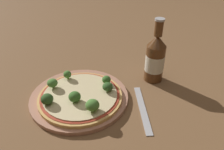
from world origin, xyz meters
name	(u,v)px	position (x,y,z in m)	size (l,w,h in m)	color
ground_plane	(85,98)	(0.00, 0.00, 0.00)	(3.00, 3.00, 0.00)	brown
plate	(80,97)	(-0.01, -0.01, 0.01)	(0.29, 0.29, 0.01)	tan
pizza	(80,96)	(-0.01, -0.02, 0.02)	(0.24, 0.24, 0.01)	tan
broccoli_floret_0	(52,83)	(-0.09, -0.01, 0.04)	(0.03, 0.03, 0.03)	#89A866
broccoli_floret_1	(47,99)	(-0.07, -0.08, 0.04)	(0.03, 0.03, 0.03)	#89A866
broccoli_floret_2	(75,97)	(-0.01, -0.05, 0.04)	(0.03, 0.03, 0.03)	#89A866
broccoli_floret_3	(106,80)	(0.05, 0.06, 0.04)	(0.03, 0.03, 0.02)	#89A866
broccoli_floret_4	(67,74)	(-0.07, 0.05, 0.04)	(0.02, 0.02, 0.03)	#89A866
broccoli_floret_5	(108,87)	(0.07, 0.02, 0.04)	(0.03, 0.03, 0.03)	#89A866
broccoli_floret_6	(92,105)	(0.05, -0.07, 0.04)	(0.04, 0.04, 0.03)	#89A866
beer_bottle	(155,58)	(0.18, 0.16, 0.08)	(0.06, 0.06, 0.21)	#563319
fork	(142,109)	(0.17, 0.00, 0.00)	(0.08, 0.19, 0.00)	#B2B2B7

